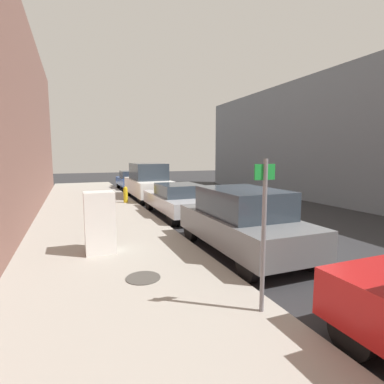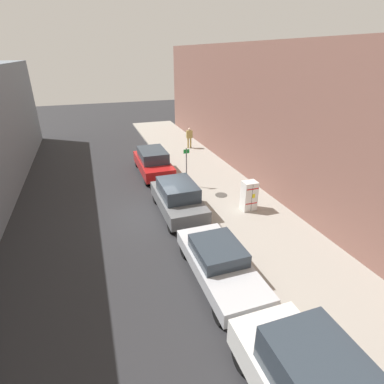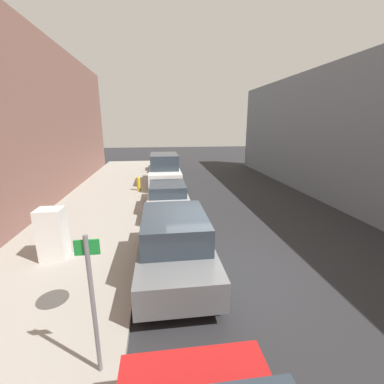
# 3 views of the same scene
# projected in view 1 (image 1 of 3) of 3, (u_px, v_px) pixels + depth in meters

# --- Properties ---
(ground_plane) EXTENTS (80.00, 80.00, 0.00)m
(ground_plane) POSITION_uv_depth(u_px,v_px,m) (278.00, 251.00, 8.29)
(ground_plane) COLOR #28282B
(sidewalk_slab) EXTENTS (4.54, 44.00, 0.15)m
(sidewalk_slab) POSITION_uv_depth(u_px,v_px,m) (116.00, 270.00, 6.66)
(sidewalk_slab) COLOR #9E998E
(sidewalk_slab) RESTS_ON ground
(discarded_refrigerator) EXTENTS (0.73, 0.62, 1.57)m
(discarded_refrigerator) POSITION_uv_depth(u_px,v_px,m) (100.00, 222.00, 7.57)
(discarded_refrigerator) COLOR white
(discarded_refrigerator) RESTS_ON sidewalk_slab
(manhole_cover) EXTENTS (0.70, 0.70, 0.02)m
(manhole_cover) POSITION_uv_depth(u_px,v_px,m) (143.00, 278.00, 6.06)
(manhole_cover) COLOR #47443F
(manhole_cover) RESTS_ON sidewalk_slab
(street_sign_post) EXTENTS (0.36, 0.07, 2.42)m
(street_sign_post) POSITION_uv_depth(u_px,v_px,m) (264.00, 228.00, 4.62)
(street_sign_post) COLOR slate
(street_sign_post) RESTS_ON sidewalk_slab
(fire_hydrant) EXTENTS (0.22, 0.22, 0.84)m
(fire_hydrant) POSITION_uv_depth(u_px,v_px,m) (126.00, 194.00, 15.66)
(fire_hydrant) COLOR gold
(fire_hydrant) RESTS_ON sidewalk_slab
(parked_suv_gray) EXTENTS (1.94, 4.43, 1.75)m
(parked_suv_gray) POSITION_uv_depth(u_px,v_px,m) (243.00, 220.00, 7.96)
(parked_suv_gray) COLOR slate
(parked_suv_gray) RESTS_ON ground
(parked_sedan_silver) EXTENTS (1.86, 4.77, 1.41)m
(parked_sedan_silver) POSITION_uv_depth(u_px,v_px,m) (178.00, 199.00, 12.87)
(parked_sedan_silver) COLOR silver
(parked_sedan_silver) RESTS_ON ground
(parked_van_white) EXTENTS (2.01, 5.01, 2.14)m
(parked_van_white) POSITION_uv_depth(u_px,v_px,m) (148.00, 182.00, 17.72)
(parked_van_white) COLOR silver
(parked_van_white) RESTS_ON ground
(parked_hatchback_blue) EXTENTS (1.78, 4.08, 1.44)m
(parked_hatchback_blue) POSITION_uv_depth(u_px,v_px,m) (131.00, 180.00, 22.90)
(parked_hatchback_blue) COLOR #23479E
(parked_hatchback_blue) RESTS_ON ground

